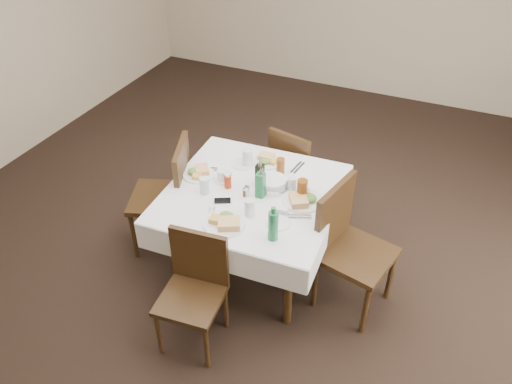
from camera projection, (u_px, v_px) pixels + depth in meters
ground_plane at (255, 252)px, 4.29m from camera, size 7.00×7.00×0.00m
room_shell at (254, 62)px, 3.27m from camera, size 6.04×7.04×2.80m
dining_table at (252, 201)px, 3.76m from camera, size 1.32×1.32×0.76m
chair_north at (295, 166)px, 4.46m from camera, size 0.50×0.50×0.87m
chair_south at (195, 283)px, 3.35m from camera, size 0.44×0.44×0.86m
chair_east at (346, 240)px, 3.56m from camera, size 0.57×0.57×1.01m
chair_west at (170, 190)px, 4.06m from camera, size 0.60×0.60×0.99m
meal_north at (268, 160)px, 4.02m from camera, size 0.23×0.23×0.05m
meal_south at (225, 222)px, 3.40m from camera, size 0.29×0.29×0.06m
meal_east at (302, 199)px, 3.60m from camera, size 0.29×0.29×0.06m
meal_west at (199, 173)px, 3.88m from camera, size 0.25×0.25×0.05m
side_plate_a at (243, 164)px, 4.00m from camera, size 0.18×0.18×0.01m
side_plate_b at (278, 223)px, 3.42m from camera, size 0.17×0.17×0.01m
water_n at (247, 158)px, 3.95m from camera, size 0.08×0.08×0.15m
water_s at (250, 208)px, 3.46m from camera, size 0.07×0.07×0.13m
water_e at (292, 184)px, 3.69m from camera, size 0.06×0.06×0.12m
water_w at (205, 186)px, 3.66m from camera, size 0.07×0.07×0.13m
iced_tea_a at (280, 166)px, 3.86m from camera, size 0.07×0.07×0.14m
iced_tea_b at (302, 190)px, 3.60m from camera, size 0.08×0.08×0.16m
bread_basket at (273, 183)px, 3.74m from camera, size 0.23×0.23×0.08m
oil_cruet_dark at (260, 174)px, 3.72m from camera, size 0.06×0.06×0.23m
oil_cruet_green at (260, 184)px, 3.60m from camera, size 0.06×0.06×0.25m
ketchup_bottle at (228, 181)px, 3.73m from camera, size 0.05×0.05×0.12m
salt_shaker at (247, 191)px, 3.65m from camera, size 0.04×0.04×0.09m
pepper_shaker at (245, 192)px, 3.65m from camera, size 0.03×0.03×0.07m
coffee_mug at (223, 176)px, 3.80m from camera, size 0.13×0.13×0.10m
sunglasses at (223, 201)px, 3.61m from camera, size 0.12×0.09×0.03m
green_bottle at (273, 225)px, 3.23m from camera, size 0.07×0.07×0.26m
sugar_caddy at (281, 210)px, 3.50m from camera, size 0.10×0.06×0.05m
cutlery_n at (297, 168)px, 3.96m from camera, size 0.07×0.19×0.01m
cutlery_s at (211, 216)px, 3.48m from camera, size 0.12×0.19×0.01m
cutlery_e at (298, 217)px, 3.47m from camera, size 0.19×0.11×0.01m
cutlery_w at (205, 169)px, 3.94m from camera, size 0.20×0.11×0.01m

